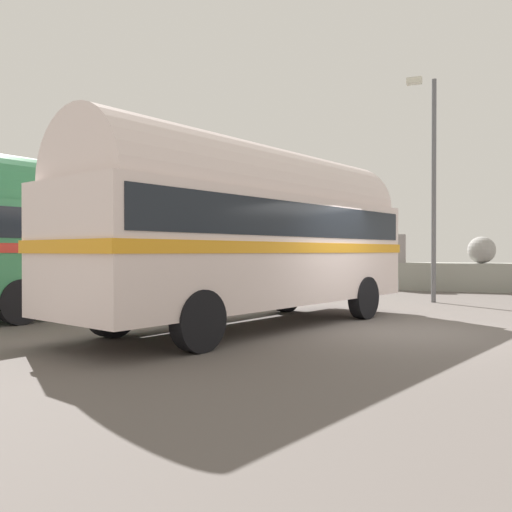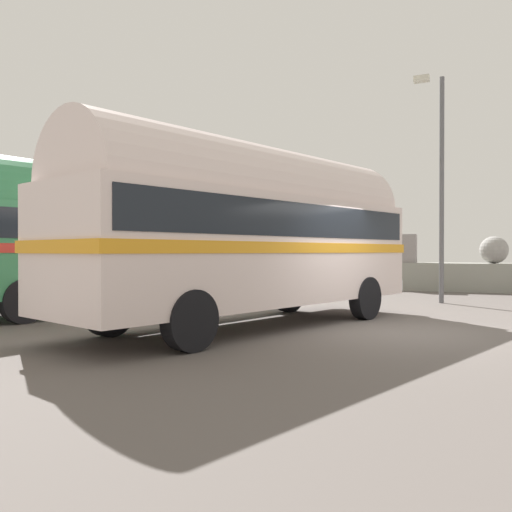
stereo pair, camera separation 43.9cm
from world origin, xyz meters
TOP-DOWN VIEW (x-y plane):
  - ground at (0.00, 0.00)m, footprint 32.00×26.00m
  - breakwater at (-0.22, 11.80)m, footprint 31.36×2.28m
  - vintage_coach at (-2.73, -0.59)m, footprint 4.89×8.91m
  - second_coach at (-7.75, 0.65)m, footprint 4.58×8.91m
  - lamp_post at (0.24, 6.22)m, footprint 0.83×0.58m

SIDE VIEW (x-z plane):
  - ground at x=0.00m, z-range 0.00..0.02m
  - breakwater at x=-0.22m, z-range -0.51..1.87m
  - vintage_coach at x=-2.73m, z-range 0.20..3.90m
  - second_coach at x=-7.75m, z-range 0.20..3.90m
  - lamp_post at x=0.24m, z-range 0.41..7.14m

